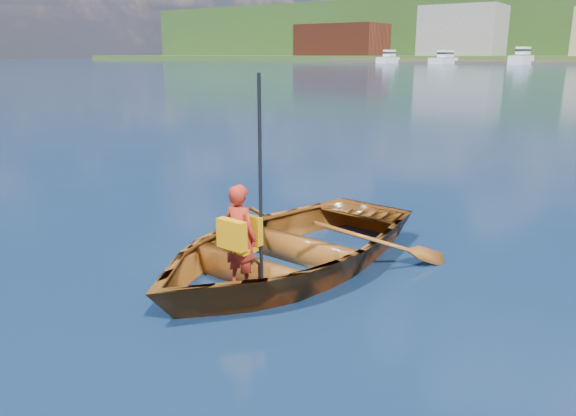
# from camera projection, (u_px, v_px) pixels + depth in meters

# --- Properties ---
(ground) EXTENTS (600.00, 600.00, 0.00)m
(ground) POSITION_uv_depth(u_px,v_px,m) (297.00, 260.00, 6.89)
(ground) COLOR #0D2244
(ground) RESTS_ON ground
(rowboat) EXTENTS (3.22, 4.27, 0.83)m
(rowboat) POSITION_uv_depth(u_px,v_px,m) (285.00, 246.00, 6.56)
(rowboat) COLOR brown
(rowboat) RESTS_ON ground
(child_paddler) EXTENTS (0.42, 0.36, 2.17)m
(child_paddler) POSITION_uv_depth(u_px,v_px,m) (240.00, 235.00, 5.69)
(child_paddler) COLOR #AE2718
(child_paddler) RESTS_ON ground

